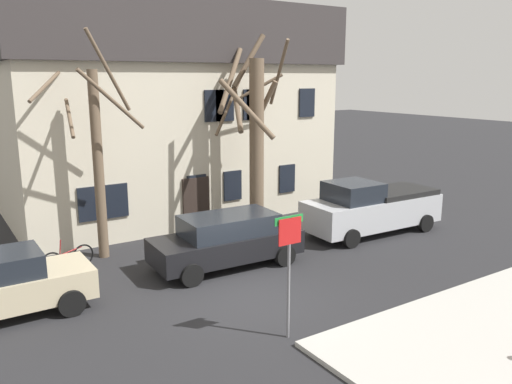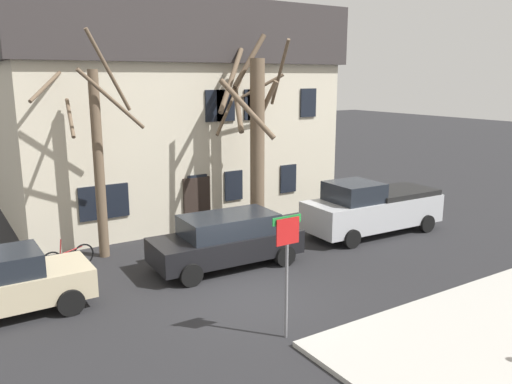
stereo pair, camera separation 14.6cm
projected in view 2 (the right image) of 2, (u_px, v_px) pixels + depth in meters
name	position (u px, v px, depth m)	size (l,w,h in m)	color
ground_plane	(250.00, 296.00, 14.18)	(120.00, 120.00, 0.00)	#262628
building_main	(164.00, 109.00, 22.84)	(13.64, 8.39, 8.78)	beige
tree_bare_mid	(97.00, 153.00, 16.53)	(3.27, 3.28, 7.27)	brown
tree_bare_far	(255.00, 139.00, 19.03)	(2.30, 3.03, 7.44)	brown
tree_bare_end	(256.00, 144.00, 19.69)	(3.17, 2.88, 7.21)	brown
car_black_wagon	(227.00, 239.00, 16.25)	(4.80, 2.23, 1.68)	black
pickup_truck_silver	(372.00, 208.00, 19.68)	(5.61, 2.36, 2.08)	#B7BABF
street_sign_pole	(287.00, 254.00, 11.49)	(0.76, 0.07, 2.90)	slate
bicycle_leaning	(68.00, 258.00, 16.05)	(1.71, 0.45, 1.03)	black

